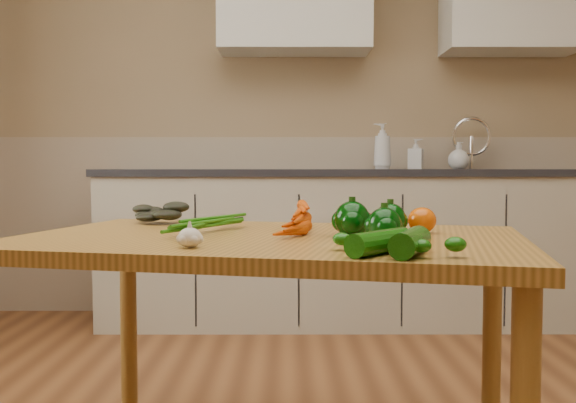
# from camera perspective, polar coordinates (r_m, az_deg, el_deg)

# --- Properties ---
(room) EXTENTS (4.04, 5.04, 2.64)m
(room) POSITION_cam_1_polar(r_m,az_deg,el_deg) (1.77, 4.73, 14.06)
(room) COLOR brown
(room) RESTS_ON ground
(counter_run) EXTENTS (2.84, 0.64, 1.14)m
(counter_run) POSITION_cam_1_polar(r_m,az_deg,el_deg) (3.79, 5.31, -3.82)
(counter_run) COLOR #AFA791
(counter_run) RESTS_ON ground
(table) EXTENTS (1.51, 1.15, 0.72)m
(table) POSITION_cam_1_polar(r_m,az_deg,el_deg) (1.76, -1.62, -5.63)
(table) COLOR #AE7932
(table) RESTS_ON ground
(soap_bottle_a) EXTENTS (0.12, 0.12, 0.27)m
(soap_bottle_a) POSITION_cam_1_polar(r_m,az_deg,el_deg) (3.86, 8.39, 4.89)
(soap_bottle_a) COLOR silver
(soap_bottle_a) RESTS_ON counter_run
(soap_bottle_b) EXTENTS (0.11, 0.11, 0.18)m
(soap_bottle_b) POSITION_cam_1_polar(r_m,az_deg,el_deg) (3.93, 11.28, 4.17)
(soap_bottle_b) COLOR silver
(soap_bottle_b) RESTS_ON counter_run
(soap_bottle_c) EXTENTS (0.16, 0.16, 0.16)m
(soap_bottle_c) POSITION_cam_1_polar(r_m,az_deg,el_deg) (3.98, 14.93, 3.96)
(soap_bottle_c) COLOR silver
(soap_bottle_c) RESTS_ON counter_run
(carrot_bunch) EXTENTS (0.29, 0.24, 0.07)m
(carrot_bunch) POSITION_cam_1_polar(r_m,az_deg,el_deg) (1.80, -1.71, -1.80)
(carrot_bunch) COLOR #CF4604
(carrot_bunch) RESTS_ON table
(leafy_greens) EXTENTS (0.19, 0.17, 0.10)m
(leafy_greens) POSITION_cam_1_polar(r_m,az_deg,el_deg) (2.17, -11.43, -0.66)
(leafy_greens) COLOR black
(leafy_greens) RESTS_ON table
(garlic_bulb) EXTENTS (0.06, 0.06, 0.05)m
(garlic_bulb) POSITION_cam_1_polar(r_m,az_deg,el_deg) (1.50, -8.72, -3.20)
(garlic_bulb) COLOR beige
(garlic_bulb) RESTS_ON table
(pepper_a) EXTENTS (0.09, 0.09, 0.09)m
(pepper_a) POSITION_cam_1_polar(r_m,az_deg,el_deg) (1.71, 5.71, -1.60)
(pepper_a) COLOR #022F05
(pepper_a) RESTS_ON table
(pepper_b) EXTENTS (0.09, 0.09, 0.09)m
(pepper_b) POSITION_cam_1_polar(r_m,az_deg,el_deg) (1.77, 9.07, -1.61)
(pepper_b) COLOR #022F05
(pepper_b) RESTS_ON table
(pepper_c) EXTENTS (0.08, 0.08, 0.08)m
(pepper_c) POSITION_cam_1_polar(r_m,az_deg,el_deg) (1.62, 8.56, -2.07)
(pepper_c) COLOR #022F05
(pepper_c) RESTS_ON table
(tomato_a) EXTENTS (0.06, 0.06, 0.06)m
(tomato_a) POSITION_cam_1_polar(r_m,az_deg,el_deg) (1.85, 6.89, -1.84)
(tomato_a) COLOR #96020E
(tomato_a) RESTS_ON table
(tomato_b) EXTENTS (0.07, 0.07, 0.06)m
(tomato_b) POSITION_cam_1_polar(r_m,az_deg,el_deg) (1.85, 9.16, -1.75)
(tomato_b) COLOR #D14F05
(tomato_b) RESTS_ON table
(tomato_c) EXTENTS (0.08, 0.08, 0.07)m
(tomato_c) POSITION_cam_1_polar(r_m,az_deg,el_deg) (1.85, 11.83, -1.64)
(tomato_c) COLOR #D14F05
(tomato_c) RESTS_ON table
(zucchini_a) EXTENTS (0.12, 0.19, 0.06)m
(zucchini_a) POSITION_cam_1_polar(r_m,az_deg,el_deg) (1.38, 10.84, -3.58)
(zucchini_a) COLOR #0E4907
(zucchini_a) RESTS_ON table
(zucchini_b) EXTENTS (0.17, 0.18, 0.05)m
(zucchini_b) POSITION_cam_1_polar(r_m,az_deg,el_deg) (1.39, 8.16, -3.60)
(zucchini_b) COLOR #0E4907
(zucchini_b) RESTS_ON table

